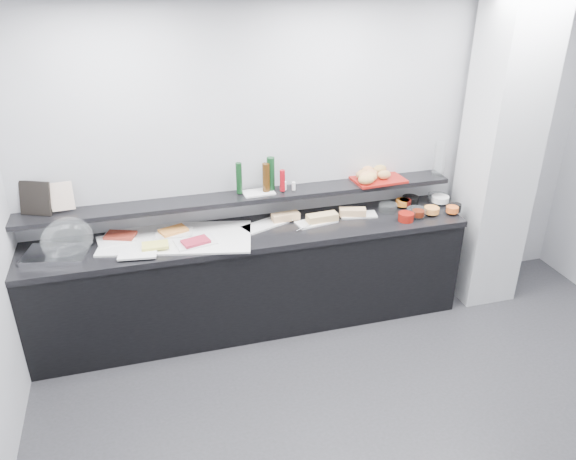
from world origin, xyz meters
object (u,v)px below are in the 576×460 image
object	(u,v)px
cloche_base	(57,254)
bread_tray	(378,179)
sandwich_plate_mid	(316,222)
carafe	(439,159)
framed_print	(35,198)
condiment_tray	(259,192)

from	to	relation	value
cloche_base	bread_tray	world-z (taller)	bread_tray
sandwich_plate_mid	carafe	xyz separation A→B (m)	(1.18, 0.14, 0.39)
cloche_base	bread_tray	size ratio (longest dim) A/B	1.03
framed_print	bread_tray	bearing A→B (deg)	23.36
cloche_base	carafe	bearing A→B (deg)	15.94
condiment_tray	bread_tray	size ratio (longest dim) A/B	0.58
cloche_base	sandwich_plate_mid	distance (m)	2.05
sandwich_plate_mid	condiment_tray	xyz separation A→B (m)	(-0.45, 0.17, 0.25)
cloche_base	framed_print	xyz separation A→B (m)	(-0.12, 0.26, 0.36)
condiment_tray	bread_tray	distance (m)	1.07
condiment_tray	cloche_base	bearing A→B (deg)	-175.72
condiment_tray	framed_print	bearing A→B (deg)	175.02
framed_print	carafe	xyz separation A→B (m)	(3.34, -0.08, 0.02)
cloche_base	sandwich_plate_mid	world-z (taller)	cloche_base
bread_tray	condiment_tray	bearing A→B (deg)	176.25
condiment_tray	carafe	xyz separation A→B (m)	(1.63, -0.03, 0.14)
carafe	cloche_base	bearing A→B (deg)	-176.81
cloche_base	carafe	xyz separation A→B (m)	(3.23, 0.18, 0.38)
condiment_tray	bread_tray	world-z (taller)	bread_tray
condiment_tray	bread_tray	xyz separation A→B (m)	(1.07, 0.01, 0.00)
framed_print	carafe	bearing A→B (deg)	22.88
framed_print	bread_tray	xyz separation A→B (m)	(2.78, -0.05, -0.12)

